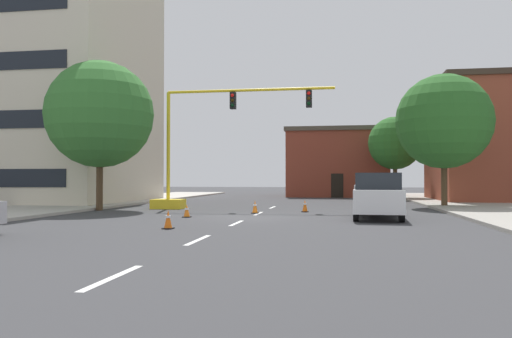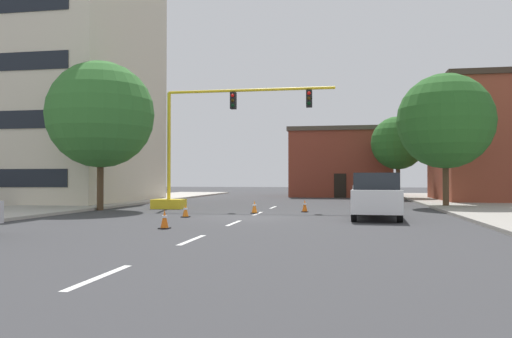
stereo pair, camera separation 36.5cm
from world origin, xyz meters
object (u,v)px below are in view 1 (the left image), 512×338
traffic_signal_gantry (192,168)px  traffic_cone_roadside_a (187,211)px  tree_right_mid (444,122)px  traffic_cone_roadside_c (168,220)px  tree_right_far (395,143)px  traffic_cone_roadside_d (305,206)px  pickup_truck_white (377,196)px  tree_left_near (100,114)px  traffic_cone_roadside_b (255,207)px

traffic_signal_gantry → traffic_cone_roadside_a: traffic_signal_gantry is taller
tree_right_mid → traffic_cone_roadside_c: size_ratio=12.09×
tree_right_far → traffic_cone_roadside_d: size_ratio=10.64×
tree_right_mid → pickup_truck_white: tree_right_mid is taller
traffic_signal_gantry → traffic_cone_roadside_a: bearing=-75.6°
pickup_truck_white → traffic_cone_roadside_c: 9.57m
pickup_truck_white → traffic_cone_roadside_c: pickup_truck_white is taller
traffic_signal_gantry → tree_left_near: (-4.66, -2.01, 2.96)m
tree_right_far → tree_left_near: tree_left_near is taller
pickup_truck_white → traffic_cone_roadside_c: size_ratio=8.25×
traffic_cone_roadside_a → traffic_cone_roadside_d: (5.03, 4.45, 0.03)m
traffic_cone_roadside_a → tree_right_mid: bearing=36.9°
traffic_cone_roadside_a → tree_right_far: bearing=62.6°
tree_left_near → pickup_truck_white: 15.63m
tree_right_far → traffic_cone_roadside_c: tree_right_far is taller
traffic_signal_gantry → tree_right_mid: bearing=14.3°
pickup_truck_white → traffic_cone_roadside_a: size_ratio=9.24×
tree_left_near → traffic_cone_roadside_d: tree_left_near is taller
traffic_cone_roadside_b → tree_right_far: bearing=65.1°
traffic_cone_roadside_d → traffic_cone_roadside_a: bearing=-138.5°
traffic_cone_roadside_a → tree_left_near: bearing=147.0°
pickup_truck_white → traffic_cone_roadside_d: size_ratio=8.33×
tree_left_near → traffic_cone_roadside_b: tree_left_near is taller
tree_left_near → pickup_truck_white: bearing=-12.8°
tree_left_near → traffic_cone_roadside_b: (8.84, -1.02, -4.96)m
traffic_cone_roadside_d → traffic_cone_roadside_c: bearing=-113.2°
tree_right_mid → pickup_truck_white: bearing=-116.9°
traffic_signal_gantry → tree_right_far: 20.91m
traffic_cone_roadside_d → traffic_signal_gantry: bearing=166.3°
tree_left_near → traffic_cone_roadside_b: size_ratio=12.55×
traffic_signal_gantry → tree_right_far: tree_right_far is taller
tree_right_far → tree_right_mid: 12.52m
pickup_truck_white → tree_left_near: bearing=167.2°
traffic_cone_roadside_d → pickup_truck_white: bearing=-47.7°
traffic_cone_roadside_a → traffic_cone_roadside_c: 5.25m
tree_right_far → pickup_truck_white: 22.03m
traffic_signal_gantry → tree_left_near: tree_left_near is taller
traffic_signal_gantry → traffic_cone_roadside_d: size_ratio=15.89×
tree_right_far → traffic_cone_roadside_d: (-6.48, -17.74, -4.42)m
tree_right_mid → traffic_cone_roadside_d: tree_right_mid is taller
pickup_truck_white → traffic_cone_roadside_a: 8.49m
traffic_signal_gantry → traffic_cone_roadside_a: 6.57m
traffic_signal_gantry → traffic_cone_roadside_b: 5.54m
traffic_cone_roadside_b → traffic_cone_roadside_d: traffic_cone_roadside_d is taller
tree_right_far → traffic_cone_roadside_a: tree_right_far is taller
tree_right_far → traffic_cone_roadside_a: (-11.51, -22.19, -4.45)m
pickup_truck_white → traffic_signal_gantry: bearing=151.8°
tree_left_near → traffic_cone_roadside_a: (6.21, -4.04, -4.99)m
tree_left_near → traffic_cone_roadside_c: bearing=-52.3°
traffic_cone_roadside_c → tree_right_far: bearing=68.8°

